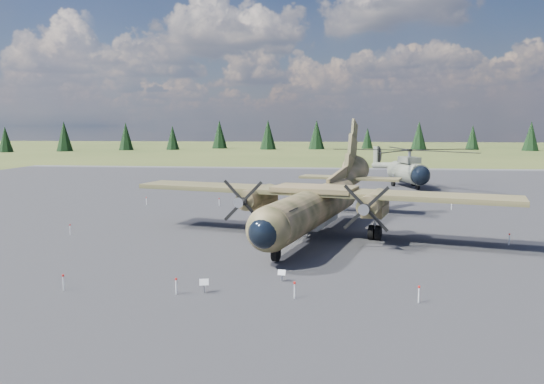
# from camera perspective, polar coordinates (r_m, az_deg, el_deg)

# --- Properties ---
(ground) EXTENTS (500.00, 500.00, 0.00)m
(ground) POSITION_cam_1_polar(r_m,az_deg,el_deg) (39.89, 0.85, -5.16)
(ground) COLOR brown
(ground) RESTS_ON ground
(apron) EXTENTS (120.00, 120.00, 0.04)m
(apron) POSITION_cam_1_polar(r_m,az_deg,el_deg) (49.67, 1.93, -2.72)
(apron) COLOR #5A5A5F
(apron) RESTS_ON ground
(transport_plane) EXTENTS (29.35, 26.25, 9.75)m
(transport_plane) POSITION_cam_1_polar(r_m,az_deg,el_deg) (41.70, 5.02, -0.74)
(transport_plane) COLOR #3B3B20
(transport_plane) RESTS_ON ground
(helicopter_near) EXTENTS (25.98, 26.89, 5.35)m
(helicopter_near) POSITION_cam_1_polar(r_m,az_deg,el_deg) (75.84, 14.38, 3.35)
(helicopter_near) COLOR gray
(helicopter_near) RESTS_ON ground
(info_placard_left) EXTENTS (0.51, 0.31, 0.75)m
(info_placard_left) POSITION_cam_1_polar(r_m,az_deg,el_deg) (27.62, -7.32, -9.75)
(info_placard_left) COLOR gray
(info_placard_left) RESTS_ON ground
(info_placard_right) EXTENTS (0.44, 0.22, 0.66)m
(info_placard_right) POSITION_cam_1_polar(r_m,az_deg,el_deg) (29.34, 1.05, -8.79)
(info_placard_right) COLOR gray
(info_placard_right) RESTS_ON ground
(barrier_fence) EXTENTS (33.12, 29.62, 0.85)m
(barrier_fence) POSITION_cam_1_polar(r_m,az_deg,el_deg) (39.75, 0.18, -4.46)
(barrier_fence) COLOR white
(barrier_fence) RESTS_ON ground
(treeline) EXTENTS (334.36, 336.61, 10.97)m
(treeline) POSITION_cam_1_polar(r_m,az_deg,el_deg) (46.51, -2.33, 2.56)
(treeline) COLOR black
(treeline) RESTS_ON ground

